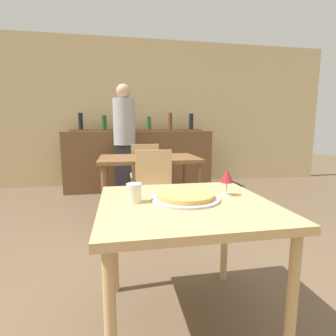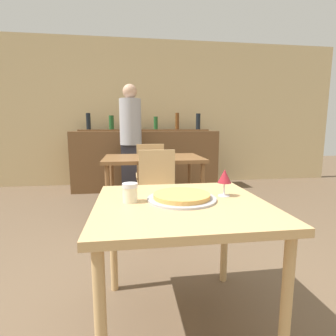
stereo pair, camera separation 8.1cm
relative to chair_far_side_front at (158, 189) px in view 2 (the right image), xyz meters
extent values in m
plane|color=brown|center=(0.00, -1.26, -0.51)|extent=(16.00, 16.00, 0.00)
cube|color=#D1B784|center=(0.00, 2.70, 0.89)|extent=(8.00, 0.05, 2.80)
cube|color=tan|center=(0.00, -1.26, 0.21)|extent=(0.92, 0.89, 0.04)
cylinder|color=tan|center=(-0.40, -1.64, -0.16)|extent=(0.05, 0.05, 0.70)
cylinder|color=tan|center=(0.40, -1.64, -0.16)|extent=(0.05, 0.05, 0.70)
cylinder|color=tan|center=(-0.40, -0.87, -0.16)|extent=(0.05, 0.05, 0.70)
cylinder|color=tan|center=(0.40, -0.87, -0.16)|extent=(0.05, 0.05, 0.70)
cube|color=brown|center=(0.00, 0.56, 0.25)|extent=(1.18, 0.79, 0.04)
cylinder|color=brown|center=(-0.53, 0.23, -0.14)|extent=(0.05, 0.05, 0.74)
cylinder|color=brown|center=(0.53, 0.23, -0.14)|extent=(0.05, 0.05, 0.74)
cylinder|color=brown|center=(-0.53, 0.90, -0.14)|extent=(0.05, 0.05, 0.74)
cylinder|color=brown|center=(0.53, 0.90, -0.14)|extent=(0.05, 0.05, 0.74)
cube|color=brown|center=(0.00, 2.20, 0.02)|extent=(2.60, 0.56, 1.06)
cube|color=brown|center=(0.00, 2.34, 0.57)|extent=(2.39, 0.24, 0.03)
cylinder|color=black|center=(-1.02, 2.34, 0.73)|extent=(0.08, 0.08, 0.29)
cylinder|color=#1E5123|center=(-0.61, 2.34, 0.71)|extent=(0.09, 0.09, 0.25)
cylinder|color=maroon|center=(-0.21, 2.34, 0.70)|extent=(0.08, 0.08, 0.24)
cylinder|color=#1E5123|center=(0.20, 2.34, 0.70)|extent=(0.07, 0.07, 0.23)
cylinder|color=#5B3314|center=(0.61, 2.34, 0.74)|extent=(0.07, 0.07, 0.31)
cylinder|color=black|center=(1.01, 2.34, 0.73)|extent=(0.08, 0.08, 0.30)
cube|color=tan|center=(0.00, -0.08, -0.09)|extent=(0.40, 0.40, 0.04)
cube|color=tan|center=(0.00, 0.10, 0.16)|extent=(0.38, 0.04, 0.46)
cylinder|color=tan|center=(-0.17, -0.25, -0.31)|extent=(0.03, 0.03, 0.40)
cylinder|color=tan|center=(0.17, -0.25, -0.31)|extent=(0.03, 0.03, 0.40)
cylinder|color=tan|center=(-0.17, 0.09, -0.31)|extent=(0.03, 0.03, 0.40)
cylinder|color=tan|center=(0.17, 0.09, -0.31)|extent=(0.03, 0.03, 0.40)
cube|color=tan|center=(0.00, 1.21, -0.09)|extent=(0.40, 0.40, 0.04)
cube|color=tan|center=(0.00, 1.02, 0.16)|extent=(0.38, 0.04, 0.46)
cylinder|color=tan|center=(0.17, 1.38, -0.31)|extent=(0.03, 0.03, 0.40)
cylinder|color=tan|center=(-0.17, 1.38, -0.31)|extent=(0.03, 0.03, 0.40)
cylinder|color=tan|center=(0.17, 1.04, -0.31)|extent=(0.03, 0.03, 0.40)
cylinder|color=tan|center=(-0.17, 1.04, -0.31)|extent=(0.03, 0.03, 0.40)
cylinder|color=#A3A3A8|center=(0.01, -1.22, 0.23)|extent=(0.39, 0.39, 0.01)
cylinder|color=gold|center=(0.01, -1.22, 0.25)|extent=(0.32, 0.32, 0.02)
cylinder|color=beige|center=(-0.28, -1.22, 0.27)|extent=(0.08, 0.08, 0.08)
cylinder|color=silver|center=(-0.28, -1.22, 0.32)|extent=(0.08, 0.08, 0.02)
cube|color=#2D2D38|center=(-0.27, 1.62, -0.08)|extent=(0.32, 0.18, 0.86)
cylinder|color=#9E9EA3|center=(-0.27, 1.62, 0.70)|extent=(0.34, 0.34, 0.71)
sphere|color=tan|center=(-0.27, 1.62, 1.17)|extent=(0.22, 0.22, 0.22)
cylinder|color=silver|center=(0.27, -1.17, 0.23)|extent=(0.07, 0.07, 0.00)
cylinder|color=silver|center=(0.27, -1.17, 0.27)|extent=(0.01, 0.01, 0.07)
cone|color=maroon|center=(0.27, -1.17, 0.35)|extent=(0.08, 0.08, 0.08)
camera|label=1|loc=(-0.35, -2.59, 0.63)|focal=28.00mm
camera|label=2|loc=(-0.27, -2.61, 0.63)|focal=28.00mm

